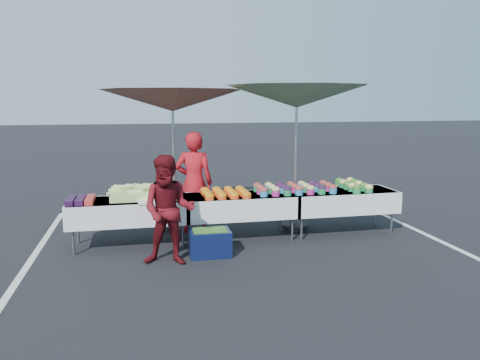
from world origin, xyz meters
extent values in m
plane|color=black|center=(0.00, 0.00, 0.00)|extent=(80.00, 80.00, 0.00)
cube|color=silver|center=(-3.20, 0.00, 0.00)|extent=(0.10, 5.00, 0.00)
cube|color=silver|center=(3.20, 0.00, 0.00)|extent=(0.10, 5.00, 0.00)
cube|color=white|center=(-1.80, 0.00, 0.73)|extent=(1.80, 0.75, 0.04)
cube|color=white|center=(-1.80, 0.00, 0.57)|extent=(1.86, 0.81, 0.36)
cylinder|color=slate|center=(-2.62, -0.29, 0.20)|extent=(0.04, 0.04, 0.39)
cylinder|color=slate|center=(-2.62, 0.29, 0.20)|extent=(0.04, 0.04, 0.39)
cylinder|color=slate|center=(-0.98, -0.29, 0.20)|extent=(0.04, 0.04, 0.39)
cylinder|color=slate|center=(-0.98, 0.29, 0.20)|extent=(0.04, 0.04, 0.39)
cube|color=white|center=(0.00, 0.00, 0.73)|extent=(1.80, 0.75, 0.04)
cube|color=white|center=(0.00, 0.00, 0.57)|extent=(1.86, 0.81, 0.36)
cylinder|color=slate|center=(-0.82, -0.29, 0.20)|extent=(0.04, 0.04, 0.39)
cylinder|color=slate|center=(-0.82, 0.29, 0.20)|extent=(0.04, 0.04, 0.39)
cylinder|color=slate|center=(0.82, -0.29, 0.20)|extent=(0.04, 0.04, 0.39)
cylinder|color=slate|center=(0.82, 0.29, 0.20)|extent=(0.04, 0.04, 0.39)
cube|color=white|center=(1.80, 0.00, 0.73)|extent=(1.80, 0.75, 0.04)
cube|color=white|center=(1.80, 0.00, 0.57)|extent=(1.86, 0.81, 0.36)
cylinder|color=slate|center=(0.98, -0.29, 0.20)|extent=(0.04, 0.04, 0.39)
cylinder|color=slate|center=(0.98, 0.29, 0.20)|extent=(0.04, 0.04, 0.39)
cylinder|color=slate|center=(2.62, -0.29, 0.20)|extent=(0.04, 0.04, 0.39)
cylinder|color=slate|center=(2.62, 0.29, 0.20)|extent=(0.04, 0.04, 0.39)
cube|color=black|center=(-2.65, -0.27, 0.79)|extent=(0.12, 0.12, 0.08)
cube|color=black|center=(-2.65, -0.13, 0.79)|extent=(0.12, 0.12, 0.08)
cube|color=black|center=(-2.65, 0.01, 0.79)|extent=(0.12, 0.12, 0.08)
cube|color=black|center=(-2.65, 0.15, 0.79)|extent=(0.12, 0.12, 0.08)
cube|color=black|center=(-2.51, -0.27, 0.79)|extent=(0.12, 0.12, 0.08)
cube|color=black|center=(-2.51, -0.13, 0.79)|extent=(0.12, 0.12, 0.08)
cube|color=black|center=(-2.51, 0.01, 0.79)|extent=(0.12, 0.12, 0.08)
cube|color=black|center=(-2.51, 0.15, 0.79)|extent=(0.12, 0.12, 0.08)
cube|color=#AB1230|center=(-2.37, -0.27, 0.79)|extent=(0.12, 0.12, 0.08)
cube|color=#AB1230|center=(-2.37, -0.13, 0.79)|extent=(0.12, 0.12, 0.08)
cube|color=#AB1230|center=(-2.37, 0.01, 0.79)|extent=(0.12, 0.12, 0.08)
cube|color=#AB1230|center=(-2.37, 0.15, 0.79)|extent=(0.12, 0.12, 0.08)
cube|color=#9CC565|center=(-1.55, 0.05, 0.82)|extent=(1.05, 0.55, 0.14)
cylinder|color=#9CC565|center=(-1.25, 0.20, 0.85)|extent=(0.27, 0.09, 0.10)
cylinder|color=#9CC565|center=(-1.93, 0.10, 0.92)|extent=(0.27, 0.14, 0.07)
cylinder|color=#9CC565|center=(-1.44, -0.06, 0.97)|extent=(0.27, 0.14, 0.09)
cylinder|color=#9CC565|center=(-1.97, 0.08, 0.87)|extent=(0.27, 0.15, 0.10)
cylinder|color=#9CC565|center=(-1.73, -0.01, 0.91)|extent=(0.27, 0.15, 0.08)
cylinder|color=#9CC565|center=(-1.59, 0.09, 0.94)|extent=(0.27, 0.10, 0.10)
cylinder|color=#9CC565|center=(-1.59, -0.03, 0.94)|extent=(0.27, 0.07, 0.08)
cylinder|color=#9CC565|center=(-1.68, -0.13, 0.90)|extent=(0.27, 0.14, 0.09)
cylinder|color=#9CC565|center=(-1.71, 0.25, 0.92)|extent=(0.27, 0.12, 0.08)
cylinder|color=#9CC565|center=(-1.09, 0.14, 0.87)|extent=(0.27, 0.16, 0.08)
cylinder|color=#9CC565|center=(-1.86, 0.01, 0.92)|extent=(0.27, 0.11, 0.07)
cylinder|color=#9CC565|center=(-1.64, -0.18, 0.85)|extent=(0.27, 0.10, 0.07)
cylinder|color=#9CC565|center=(-1.44, 0.19, 0.93)|extent=(0.27, 0.12, 0.08)
cylinder|color=#9CC565|center=(-1.98, -0.17, 0.90)|extent=(0.27, 0.15, 0.08)
cylinder|color=#9CC565|center=(-1.89, 0.09, 0.94)|extent=(0.27, 0.10, 0.08)
cylinder|color=#9CC565|center=(-1.34, 0.00, 0.90)|extent=(0.27, 0.16, 0.10)
cylinder|color=#9CC565|center=(-1.83, -0.02, 0.97)|extent=(0.27, 0.12, 0.09)
cylinder|color=#9CC565|center=(-1.28, -0.18, 0.95)|extent=(0.27, 0.09, 0.07)
cube|color=white|center=(-1.50, -0.30, 0.78)|extent=(0.30, 0.25, 0.05)
cylinder|color=#EE4B1A|center=(-0.55, -0.28, 0.78)|extent=(0.15, 0.15, 0.05)
ellipsoid|color=#C57A0B|center=(-0.55, -0.28, 0.81)|extent=(0.15, 0.15, 0.08)
cylinder|color=#EE4B1A|center=(-0.55, -0.10, 0.78)|extent=(0.15, 0.15, 0.05)
ellipsoid|color=#C57A0B|center=(-0.55, -0.10, 0.81)|extent=(0.15, 0.15, 0.08)
cylinder|color=#EE4B1A|center=(-0.55, 0.08, 0.78)|extent=(0.15, 0.15, 0.05)
ellipsoid|color=#C57A0B|center=(-0.55, 0.08, 0.81)|extent=(0.15, 0.15, 0.08)
cylinder|color=#EE4B1A|center=(-0.55, 0.26, 0.78)|extent=(0.15, 0.15, 0.05)
ellipsoid|color=#C57A0B|center=(-0.55, 0.26, 0.81)|extent=(0.15, 0.15, 0.08)
cylinder|color=#EE4B1A|center=(-0.35, -0.28, 0.78)|extent=(0.15, 0.15, 0.05)
ellipsoid|color=#C57A0B|center=(-0.35, -0.28, 0.81)|extent=(0.15, 0.15, 0.08)
cylinder|color=#EE4B1A|center=(-0.35, -0.10, 0.78)|extent=(0.15, 0.15, 0.05)
ellipsoid|color=#C57A0B|center=(-0.35, -0.10, 0.81)|extent=(0.15, 0.15, 0.08)
cylinder|color=#EE4B1A|center=(-0.35, 0.08, 0.78)|extent=(0.15, 0.15, 0.05)
ellipsoid|color=#C57A0B|center=(-0.35, 0.08, 0.81)|extent=(0.15, 0.15, 0.08)
cylinder|color=#EE4B1A|center=(-0.35, 0.26, 0.78)|extent=(0.15, 0.15, 0.05)
ellipsoid|color=#C57A0B|center=(-0.35, 0.26, 0.81)|extent=(0.15, 0.15, 0.08)
cylinder|color=#EE4B1A|center=(-0.15, -0.28, 0.78)|extent=(0.15, 0.15, 0.05)
ellipsoid|color=#C57A0B|center=(-0.15, -0.28, 0.81)|extent=(0.15, 0.15, 0.08)
cylinder|color=#EE4B1A|center=(-0.15, -0.10, 0.78)|extent=(0.15, 0.15, 0.05)
ellipsoid|color=#C57A0B|center=(-0.15, -0.10, 0.81)|extent=(0.15, 0.15, 0.08)
cylinder|color=#EE4B1A|center=(-0.15, 0.08, 0.78)|extent=(0.15, 0.15, 0.05)
ellipsoid|color=#C57A0B|center=(-0.15, 0.08, 0.81)|extent=(0.15, 0.15, 0.08)
cylinder|color=#EE4B1A|center=(-0.15, 0.26, 0.78)|extent=(0.15, 0.15, 0.05)
ellipsoid|color=#C57A0B|center=(-0.15, 0.26, 0.81)|extent=(0.15, 0.15, 0.08)
cylinder|color=#EE4B1A|center=(0.05, -0.28, 0.78)|extent=(0.15, 0.15, 0.05)
ellipsoid|color=#C57A0B|center=(0.05, -0.28, 0.81)|extent=(0.15, 0.15, 0.08)
cylinder|color=#EE4B1A|center=(0.05, -0.10, 0.78)|extent=(0.15, 0.15, 0.05)
ellipsoid|color=#C57A0B|center=(0.05, -0.10, 0.81)|extent=(0.15, 0.15, 0.08)
cylinder|color=#EE4B1A|center=(0.05, 0.08, 0.78)|extent=(0.15, 0.15, 0.05)
ellipsoid|color=#C57A0B|center=(0.05, 0.08, 0.81)|extent=(0.15, 0.15, 0.08)
cylinder|color=#EE4B1A|center=(0.05, 0.26, 0.78)|extent=(0.15, 0.15, 0.05)
ellipsoid|color=#C57A0B|center=(0.05, 0.26, 0.81)|extent=(0.15, 0.15, 0.08)
cylinder|color=#2983C3|center=(0.35, -0.22, 0.80)|extent=(0.13, 0.13, 0.10)
ellipsoid|color=maroon|center=(0.35, -0.22, 0.86)|extent=(0.14, 0.14, 0.10)
cylinder|color=#B12578|center=(0.35, 0.00, 0.80)|extent=(0.13, 0.13, 0.10)
ellipsoid|color=maroon|center=(0.35, 0.00, 0.86)|extent=(0.14, 0.14, 0.10)
cylinder|color=#208347|center=(0.35, 0.22, 0.80)|extent=(0.13, 0.13, 0.10)
ellipsoid|color=maroon|center=(0.35, 0.22, 0.86)|extent=(0.14, 0.14, 0.10)
cylinder|color=#B12578|center=(0.55, -0.22, 0.80)|extent=(0.13, 0.13, 0.10)
ellipsoid|color=#CCBA63|center=(0.55, -0.22, 0.86)|extent=(0.14, 0.14, 0.10)
cylinder|color=#208347|center=(0.55, 0.00, 0.80)|extent=(0.13, 0.13, 0.10)
ellipsoid|color=#CCBA63|center=(0.55, 0.00, 0.86)|extent=(0.14, 0.14, 0.10)
cylinder|color=#2983C3|center=(0.55, 0.22, 0.80)|extent=(0.13, 0.13, 0.10)
ellipsoid|color=#CCBA63|center=(0.55, 0.22, 0.86)|extent=(0.14, 0.14, 0.10)
cylinder|color=#208347|center=(0.75, -0.22, 0.80)|extent=(0.13, 0.13, 0.10)
ellipsoid|color=#2B1433|center=(0.75, -0.22, 0.86)|extent=(0.14, 0.14, 0.10)
cylinder|color=#2983C3|center=(0.75, 0.00, 0.80)|extent=(0.13, 0.13, 0.10)
ellipsoid|color=#2B1433|center=(0.75, 0.00, 0.86)|extent=(0.14, 0.14, 0.10)
cylinder|color=#B12578|center=(0.75, 0.22, 0.80)|extent=(0.13, 0.13, 0.10)
ellipsoid|color=#2B1433|center=(0.75, 0.22, 0.86)|extent=(0.14, 0.14, 0.10)
cylinder|color=#2983C3|center=(0.95, -0.22, 0.80)|extent=(0.13, 0.13, 0.10)
ellipsoid|color=maroon|center=(0.95, -0.22, 0.86)|extent=(0.14, 0.14, 0.10)
cylinder|color=#B12578|center=(0.95, 0.00, 0.80)|extent=(0.13, 0.13, 0.10)
ellipsoid|color=maroon|center=(0.95, 0.00, 0.86)|extent=(0.14, 0.14, 0.10)
cylinder|color=#208347|center=(0.95, 0.22, 0.80)|extent=(0.13, 0.13, 0.10)
ellipsoid|color=maroon|center=(0.95, 0.22, 0.86)|extent=(0.14, 0.14, 0.10)
cylinder|color=#B12578|center=(1.15, -0.22, 0.80)|extent=(0.13, 0.13, 0.10)
ellipsoid|color=#CCBA63|center=(1.15, -0.22, 0.86)|extent=(0.14, 0.14, 0.10)
cylinder|color=#208347|center=(1.15, 0.00, 0.80)|extent=(0.13, 0.13, 0.10)
ellipsoid|color=#CCBA63|center=(1.15, 0.00, 0.86)|extent=(0.14, 0.14, 0.10)
cylinder|color=#2983C3|center=(1.15, 0.22, 0.80)|extent=(0.13, 0.13, 0.10)
ellipsoid|color=#CCBA63|center=(1.15, 0.22, 0.86)|extent=(0.14, 0.14, 0.10)
cylinder|color=#208347|center=(1.35, -0.22, 0.80)|extent=(0.13, 0.13, 0.10)
ellipsoid|color=#2B1433|center=(1.35, -0.22, 0.86)|extent=(0.14, 0.14, 0.10)
cylinder|color=#2983C3|center=(1.35, 0.00, 0.80)|extent=(0.13, 0.13, 0.10)
ellipsoid|color=#2B1433|center=(1.35, 0.00, 0.86)|extent=(0.14, 0.14, 0.10)
cylinder|color=#B12578|center=(1.35, 0.22, 0.80)|extent=(0.13, 0.13, 0.10)
ellipsoid|color=#2B1433|center=(1.35, 0.22, 0.86)|extent=(0.14, 0.14, 0.10)
cylinder|color=#2983C3|center=(1.55, -0.22, 0.80)|extent=(0.13, 0.13, 0.10)
ellipsoid|color=maroon|center=(1.55, -0.22, 0.86)|extent=(0.14, 0.14, 0.10)
cylinder|color=#B12578|center=(1.55, 0.00, 0.80)|extent=(0.13, 0.13, 0.10)
ellipsoid|color=maroon|center=(1.55, 0.00, 0.86)|extent=(0.14, 0.14, 0.10)
cylinder|color=#208347|center=(1.55, 0.22, 0.80)|extent=(0.13, 0.13, 0.10)
ellipsoid|color=maroon|center=(1.55, 0.22, 0.86)|extent=(0.14, 0.14, 0.10)
cylinder|color=#208347|center=(1.95, -0.28, 0.79)|extent=(0.14, 0.14, 0.08)
ellipsoid|color=#27701E|center=(1.95, -0.28, 0.84)|extent=(0.14, 0.14, 0.11)
cylinder|color=#208347|center=(1.95, -0.10, 0.79)|extent=(0.14, 0.14, 0.08)
ellipsoid|color=#CBCA5B|center=(1.95, -0.10, 0.84)|extent=(0.14, 0.14, 0.11)
cylinder|color=#208347|center=(1.95, 0.08, 0.79)|extent=(0.14, 0.14, 0.08)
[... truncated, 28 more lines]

